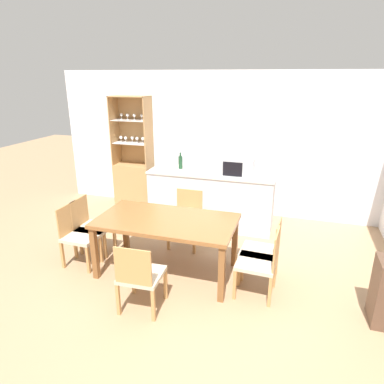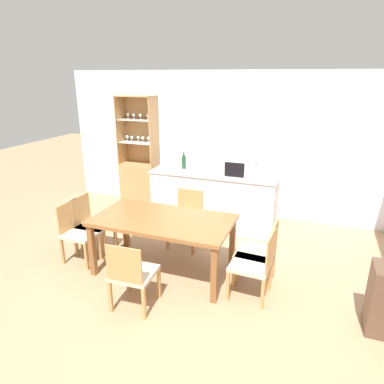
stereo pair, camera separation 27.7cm
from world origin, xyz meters
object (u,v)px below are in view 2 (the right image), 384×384
(dining_chair_side_right_near, at_px, (254,264))
(dining_chair_side_right_far, at_px, (259,253))
(dining_chair_head_near, at_px, (132,274))
(display_cabinet, at_px, (140,174))
(dining_chair_side_left_near, at_px, (80,232))
(microwave, at_px, (241,167))
(dining_chair_side_left_far, at_px, (92,224))
(dining_table, at_px, (163,224))
(wine_bottle, at_px, (184,162))
(dining_chair_head_far, at_px, (186,219))

(dining_chair_side_right_near, bearing_deg, dining_chair_side_right_far, 2.98)
(dining_chair_head_near, relative_size, dining_chair_side_right_near, 1.00)
(display_cabinet, xyz_separation_m, dining_chair_side_right_near, (2.73, -2.31, -0.18))
(dining_chair_side_left_near, bearing_deg, microwave, 135.36)
(dining_chair_side_left_far, distance_m, dining_chair_side_right_near, 2.43)
(dining_table, height_order, wine_bottle, wine_bottle)
(dining_table, bearing_deg, dining_chair_head_near, -89.85)
(dining_table, relative_size, dining_chair_side_right_near, 2.10)
(dining_chair_head_far, xyz_separation_m, dining_chair_side_right_far, (1.21, -0.67, 0.00))
(dining_chair_side_left_far, relative_size, wine_bottle, 2.94)
(dining_chair_side_right_far, distance_m, dining_chair_side_right_near, 0.28)
(dining_chair_side_left_near, bearing_deg, dining_chair_head_far, 129.54)
(dining_chair_head_near, bearing_deg, dining_table, 87.48)
(dining_chair_head_far, xyz_separation_m, dining_chair_side_right_near, (1.21, -0.95, 0.00))
(display_cabinet, height_order, dining_chair_side_left_near, display_cabinet)
(dining_chair_side_left_far, distance_m, dining_chair_head_near, 1.53)
(dining_table, xyz_separation_m, dining_chair_side_left_near, (-1.21, -0.14, -0.25))
(dining_table, distance_m, microwave, 1.78)
(dining_chair_head_far, bearing_deg, dining_table, 90.25)
(display_cabinet, bearing_deg, dining_chair_head_near, -62.85)
(dining_chair_side_left_far, bearing_deg, display_cabinet, -172.83)
(dining_chair_side_left_far, xyz_separation_m, microwave, (1.83, 1.48, 0.65))
(dining_chair_head_far, bearing_deg, dining_chair_head_near, 90.34)
(display_cabinet, distance_m, microwave, 2.26)
(display_cabinet, distance_m, wine_bottle, 1.30)
(display_cabinet, xyz_separation_m, dining_chair_head_near, (1.52, -2.97, -0.18))
(microwave, distance_m, wine_bottle, 1.02)
(dining_chair_side_right_near, distance_m, microwave, 1.97)
(display_cabinet, distance_m, dining_table, 2.65)
(dining_chair_side_left_near, distance_m, wine_bottle, 2.11)
(dining_chair_side_right_near, distance_m, wine_bottle, 2.52)
(dining_chair_head_far, xyz_separation_m, dining_chair_head_near, (0.00, -1.61, 0.00))
(dining_table, bearing_deg, dining_chair_head_far, 89.98)
(display_cabinet, relative_size, dining_chair_side_right_near, 2.54)
(dining_chair_head_far, relative_size, dining_chair_side_left_far, 1.00)
(display_cabinet, distance_m, dining_chair_side_left_far, 2.06)
(display_cabinet, height_order, dining_chair_side_right_near, display_cabinet)
(dining_chair_side_left_near, xyz_separation_m, dining_chair_head_far, (1.21, 0.94, 0.00))
(dining_table, xyz_separation_m, dining_chair_side_right_far, (1.21, 0.14, -0.25))
(dining_chair_side_left_near, distance_m, dining_chair_head_far, 1.53)
(dining_chair_head_far, distance_m, dining_chair_side_right_far, 1.38)
(dining_chair_side_right_near, bearing_deg, dining_chair_side_left_far, 86.30)
(dining_table, distance_m, wine_bottle, 1.79)
(wine_bottle, bearing_deg, dining_chair_side_right_far, -44.31)
(dining_chair_side_right_far, xyz_separation_m, wine_bottle, (-1.60, 1.56, 0.63))
(microwave, bearing_deg, dining_table, -111.10)
(display_cabinet, bearing_deg, wine_bottle, -22.44)
(dining_chair_side_left_near, bearing_deg, display_cabinet, -170.72)
(dining_chair_head_near, bearing_deg, dining_chair_side_right_far, 35.33)
(display_cabinet, xyz_separation_m, microwave, (2.15, -0.55, 0.47))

